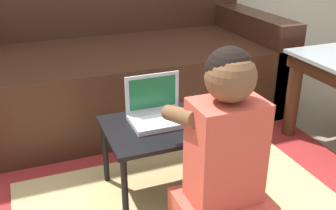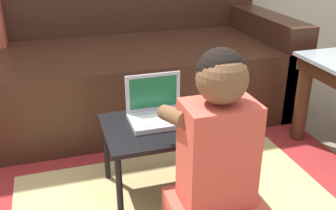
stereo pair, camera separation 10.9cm
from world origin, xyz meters
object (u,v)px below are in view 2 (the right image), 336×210
Objects in this scene: laptop_desk at (169,133)px; computer_mouse at (200,114)px; person_seated at (216,165)px; couch at (100,61)px; laptop at (157,113)px.

computer_mouse is (0.14, 0.01, 0.06)m from laptop_desk.
computer_mouse is 0.36m from person_seated.
laptop_desk is at bearing 99.97° from person_seated.
couch reaches higher than laptop.
couch is 4.18× the size of laptop_desk.
laptop is at bearing 103.62° from person_seated.
laptop is (0.11, -0.89, 0.04)m from couch.
laptop reaches higher than laptop_desk.
couch is 0.94m from laptop_desk.
person_seated is (0.06, -0.34, 0.04)m from laptop_desk.
person_seated is (0.20, -1.27, 0.01)m from couch.
laptop_desk is 0.73× the size of person_seated.
person_seated reaches higher than computer_mouse.
couch is at bearing 96.82° from laptop.
laptop is at bearing 126.71° from laptop_desk.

